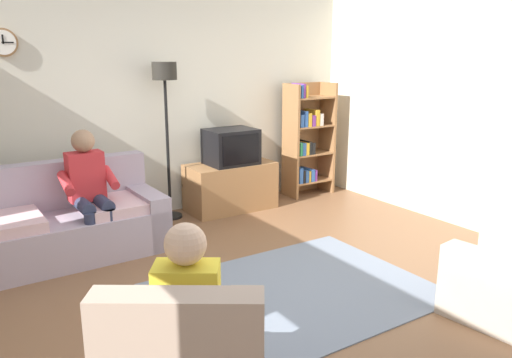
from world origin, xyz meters
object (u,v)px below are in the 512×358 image
object	(u,v)px
couch	(62,226)
tv	(231,147)
person_on_couch	(89,186)
bookshelf	(306,139)
tv_stand	(231,186)
person_in_left_armchair	(190,308)
floor_lamp	(166,97)

from	to	relation	value
couch	tv	bearing A→B (deg)	11.60
person_on_couch	bookshelf	bearing A→B (deg)	11.61
couch	person_on_couch	world-z (taller)	person_on_couch
couch	tv_stand	world-z (taller)	couch
bookshelf	person_on_couch	bearing A→B (deg)	-168.39
couch	tv	distance (m)	2.25
bookshelf	person_in_left_armchair	bearing A→B (deg)	-135.83
tv	person_on_couch	xyz separation A→B (m)	(-1.89, -0.55, -0.12)
couch	tv_stand	xyz separation A→B (m)	(2.15, 0.47, -0.01)
bookshelf	floor_lamp	size ratio (longest dim) A/B	0.84
bookshelf	person_on_couch	size ratio (longest dim) A/B	1.25
bookshelf	person_in_left_armchair	world-z (taller)	bookshelf
floor_lamp	person_in_left_armchair	size ratio (longest dim) A/B	1.65
couch	person_on_couch	size ratio (longest dim) A/B	1.55
tv_stand	bookshelf	bearing A→B (deg)	3.14
bookshelf	person_on_couch	world-z (taller)	bookshelf
person_on_couch	person_in_left_armchair	world-z (taller)	person_on_couch
tv_stand	person_in_left_armchair	distance (m)	3.72
tv	floor_lamp	distance (m)	1.02
couch	tv	xyz separation A→B (m)	(2.15, 0.44, 0.50)
tv_stand	person_on_couch	distance (m)	2.02
couch	person_in_left_armchair	xyz separation A→B (m)	(0.13, -2.64, 0.29)
tv_stand	tv	distance (m)	0.52
floor_lamp	person_in_left_armchair	bearing A→B (deg)	-111.04
tv_stand	floor_lamp	world-z (taller)	floor_lamp
tv_stand	person_on_couch	xyz separation A→B (m)	(-1.89, -0.58, 0.40)
tv_stand	tv	size ratio (longest dim) A/B	1.83
bookshelf	floor_lamp	bearing A→B (deg)	179.14
person_on_couch	tv	bearing A→B (deg)	16.28
tv	bookshelf	size ratio (longest dim) A/B	0.39
bookshelf	person_in_left_armchair	xyz separation A→B (m)	(-3.27, -3.18, -0.18)
tv	floor_lamp	xyz separation A→B (m)	(-0.79, 0.12, 0.63)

